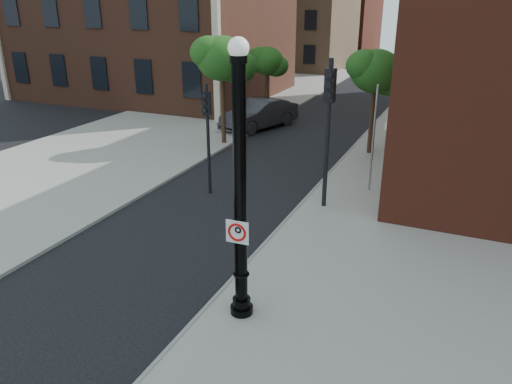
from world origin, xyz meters
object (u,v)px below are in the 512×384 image
at_px(lamppost, 240,202).
at_px(no_parking_sign, 237,232).
at_px(traffic_signal_left, 207,121).
at_px(parked_car, 259,114).
at_px(traffic_signal_right, 329,111).

bearing_deg(lamppost, no_parking_sign, -91.16).
relative_size(no_parking_sign, traffic_signal_left, 0.13).
relative_size(lamppost, no_parking_sign, 11.83).
xyz_separation_m(no_parking_sign, parked_car, (-7.08, 17.60, -1.55)).
distance_m(lamppost, traffic_signal_left, 8.42).
xyz_separation_m(parked_car, traffic_signal_left, (2.37, -10.46, 2.09)).
bearing_deg(traffic_signal_left, lamppost, -66.59).
height_order(lamppost, traffic_signal_left, lamppost).
xyz_separation_m(lamppost, traffic_signal_right, (-0.08, 7.31, 0.61)).
xyz_separation_m(lamppost, parked_car, (-7.09, 17.42, -2.23)).
relative_size(no_parking_sign, parked_car, 0.11).
distance_m(parked_car, traffic_signal_left, 10.92).
distance_m(no_parking_sign, traffic_signal_left, 8.57).
xyz_separation_m(lamppost, traffic_signal_left, (-4.72, 6.97, -0.14)).
relative_size(lamppost, parked_car, 1.28).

